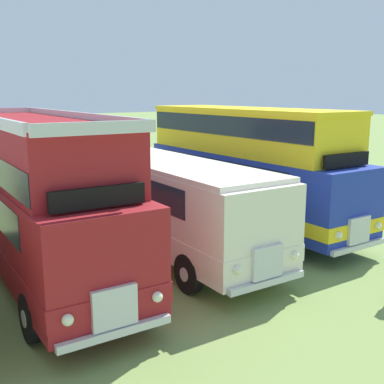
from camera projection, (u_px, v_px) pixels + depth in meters
name	position (u px, v px, depth m)	size (l,w,h in m)	color
ground_plane	(44.00, 277.00, 13.23)	(200.00, 200.00, 0.00)	#7A934C
bus_third_in_row	(33.00, 191.00, 13.09)	(3.15, 10.89, 4.52)	maroon
bus_fourth_in_row	(158.00, 195.00, 15.46)	(3.09, 10.78, 2.99)	silver
bus_fifth_in_row	(246.00, 163.00, 17.73)	(2.95, 10.19, 4.49)	#1E339E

